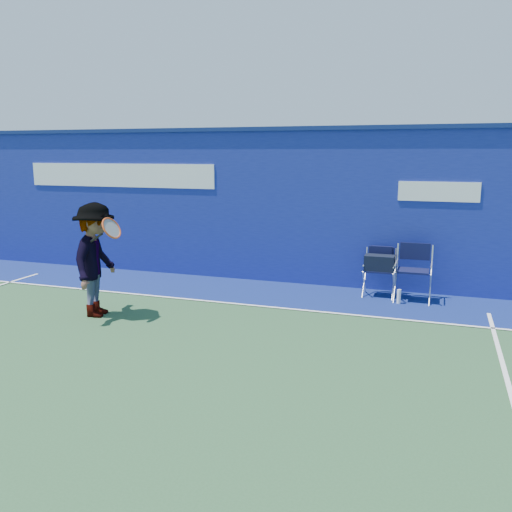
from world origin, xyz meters
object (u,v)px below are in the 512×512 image
(directors_chair_right, at_px, (413,283))
(water_bottle, at_px, (399,297))
(tennis_player, at_px, (96,260))
(directors_chair_left, at_px, (379,276))

(directors_chair_right, xyz_separation_m, water_bottle, (-0.21, -0.29, -0.19))
(directors_chair_right, xyz_separation_m, tennis_player, (-4.75, -2.54, 0.60))
(directors_chair_right, relative_size, water_bottle, 3.93)
(directors_chair_left, relative_size, water_bottle, 3.51)
(directors_chair_right, distance_m, water_bottle, 0.40)
(water_bottle, distance_m, tennis_player, 5.14)
(directors_chair_left, distance_m, directors_chair_right, 0.61)
(directors_chair_left, height_order, water_bottle, directors_chair_left)
(directors_chair_right, bearing_deg, directors_chair_left, 168.88)
(directors_chair_left, bearing_deg, water_bottle, -46.21)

